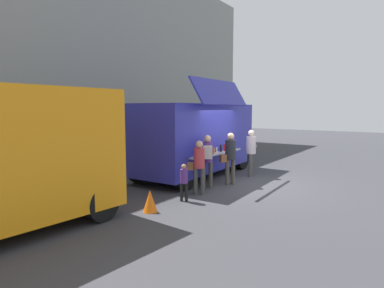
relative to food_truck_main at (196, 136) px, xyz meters
name	(u,v)px	position (x,y,z in m)	size (l,w,h in m)	color
ground_plane	(249,184)	(-0.21, -2.33, -1.49)	(60.00, 60.00, 0.00)	#38383D
curb_strip	(63,184)	(-4.00, 2.62, -1.42)	(28.00, 1.60, 0.15)	#9E998E
building_behind	(23,45)	(-3.00, 6.52, 3.66)	(32.00, 2.40, 10.31)	gray
food_truck_main	(196,136)	(0.00, 0.00, 0.00)	(5.78, 2.92, 3.55)	#2C2EA3
traffic_cone_orange	(150,201)	(-4.38, -1.61, -1.22)	(0.36, 0.36, 0.55)	orange
trash_bin	(198,149)	(3.59, 2.32, -0.99)	(0.60, 0.60, 1.02)	#2C633A
customer_front_ordering	(230,154)	(-0.66, -1.83, -0.46)	(0.55, 0.43, 1.75)	#50493F
customer_mid_with_backpack	(207,156)	(-1.48, -1.44, -0.45)	(0.55, 0.49, 1.71)	#4E4B3F
customer_rear_waiting	(199,163)	(-2.27, -1.64, -0.54)	(0.39, 0.51, 1.61)	#484844
customer_extra_browsing	(251,149)	(1.03, -1.82, -0.45)	(0.36, 0.36, 1.75)	#4A4944
child_near_queue	(184,179)	(-3.15, -1.75, -0.87)	(0.21, 0.21, 1.04)	black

